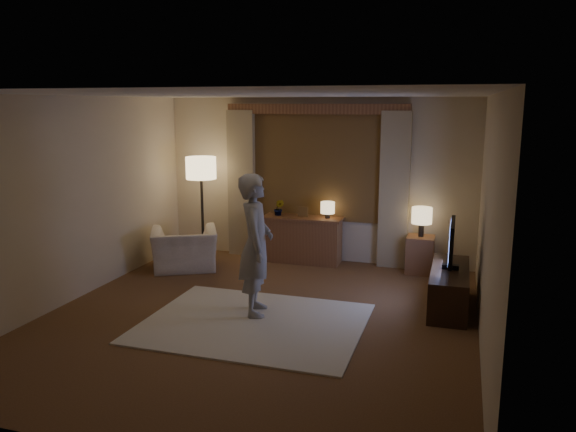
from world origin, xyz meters
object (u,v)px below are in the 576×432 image
at_px(armchair, 184,249).
at_px(tv_stand, 449,288).
at_px(person, 256,245).
at_px(side_table, 420,255).
at_px(sideboard, 303,241).

height_order(armchair, tv_stand, armchair).
height_order(tv_stand, person, person).
bearing_deg(side_table, tv_stand, -71.65).
bearing_deg(person, side_table, -53.29).
distance_m(side_table, tv_stand, 1.47).
height_order(sideboard, tv_stand, sideboard).
bearing_deg(sideboard, person, -87.75).
relative_size(side_table, tv_stand, 0.40).
relative_size(armchair, tv_stand, 0.69).
xyz_separation_m(armchair, tv_stand, (3.92, -0.51, -0.06)).
bearing_deg(tv_stand, sideboard, 147.96).
relative_size(sideboard, person, 0.71).
bearing_deg(side_table, armchair, -165.73).
distance_m(armchair, side_table, 3.57).
relative_size(sideboard, armchair, 1.24).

